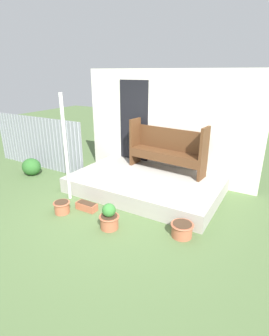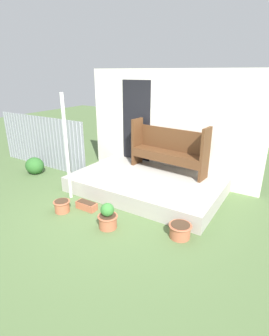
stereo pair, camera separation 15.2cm
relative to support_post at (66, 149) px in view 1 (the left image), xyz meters
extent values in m
plane|color=#516B3D|center=(1.09, 0.11, -1.08)|extent=(24.00, 24.00, 0.00)
cube|color=#A8A399|center=(1.22, 1.11, -0.92)|extent=(3.21, 2.00, 0.33)
cube|color=white|center=(1.22, 2.14, 0.22)|extent=(4.41, 0.06, 2.60)
cube|color=black|center=(0.34, 2.10, 0.26)|extent=(0.80, 0.02, 2.00)
cube|color=gray|center=(-2.10, 1.04, -0.38)|extent=(3.19, 0.02, 1.41)
cylinder|color=gray|center=(-3.63, 1.02, -0.38)|extent=(0.04, 0.04, 1.41)
cylinder|color=gray|center=(-3.51, 1.02, -0.38)|extent=(0.04, 0.04, 1.41)
cylinder|color=gray|center=(-3.39, 1.02, -0.38)|extent=(0.04, 0.04, 1.41)
cylinder|color=gray|center=(-3.27, 1.02, -0.38)|extent=(0.04, 0.04, 1.41)
cylinder|color=gray|center=(-3.14, 1.02, -0.38)|extent=(0.04, 0.04, 1.41)
cylinder|color=gray|center=(-3.02, 1.02, -0.38)|extent=(0.04, 0.04, 1.41)
cylinder|color=gray|center=(-2.90, 1.02, -0.38)|extent=(0.04, 0.04, 1.41)
cylinder|color=gray|center=(-2.78, 1.02, -0.38)|extent=(0.04, 0.04, 1.41)
cylinder|color=gray|center=(-2.65, 1.02, -0.38)|extent=(0.04, 0.04, 1.41)
cylinder|color=gray|center=(-2.53, 1.02, -0.38)|extent=(0.04, 0.04, 1.41)
cylinder|color=gray|center=(-2.41, 1.02, -0.38)|extent=(0.04, 0.04, 1.41)
cylinder|color=gray|center=(-2.29, 1.02, -0.38)|extent=(0.04, 0.04, 1.41)
cylinder|color=gray|center=(-2.16, 1.02, -0.38)|extent=(0.04, 0.04, 1.41)
cylinder|color=gray|center=(-2.04, 1.02, -0.38)|extent=(0.04, 0.04, 1.41)
cylinder|color=gray|center=(-1.92, 1.02, -0.38)|extent=(0.04, 0.04, 1.41)
cylinder|color=gray|center=(-1.80, 1.02, -0.38)|extent=(0.04, 0.04, 1.41)
cylinder|color=gray|center=(-1.67, 1.02, -0.38)|extent=(0.04, 0.04, 1.41)
cylinder|color=gray|center=(-1.55, 1.02, -0.38)|extent=(0.04, 0.04, 1.41)
cylinder|color=gray|center=(-1.43, 1.02, -0.38)|extent=(0.04, 0.04, 1.41)
cylinder|color=gray|center=(-1.31, 1.02, -0.38)|extent=(0.04, 0.04, 1.41)
cylinder|color=gray|center=(-1.18, 1.02, -0.38)|extent=(0.04, 0.04, 1.41)
cylinder|color=gray|center=(-1.06, 1.02, -0.38)|extent=(0.04, 0.04, 1.41)
cylinder|color=gray|center=(-0.94, 1.02, -0.38)|extent=(0.04, 0.04, 1.41)
cylinder|color=gray|center=(-0.82, 1.02, -0.38)|extent=(0.04, 0.04, 1.41)
cylinder|color=gray|center=(-0.69, 1.02, -0.38)|extent=(0.04, 0.04, 1.41)
cylinder|color=gray|center=(-0.57, 1.02, -0.38)|extent=(0.04, 0.04, 1.41)
cylinder|color=silver|center=(0.00, 0.00, 0.00)|extent=(0.07, 0.07, 2.17)
cube|color=#54331C|center=(0.54, 1.81, -0.18)|extent=(0.10, 0.40, 1.14)
cube|color=#54331C|center=(2.31, 1.65, -0.18)|extent=(0.10, 0.40, 1.14)
cube|color=#54331C|center=(1.43, 1.73, -0.31)|extent=(1.74, 0.55, 0.04)
cube|color=#54331C|center=(1.41, 1.55, -0.41)|extent=(1.71, 0.18, 0.17)
cube|color=#54331C|center=(1.44, 1.91, -0.03)|extent=(1.71, 0.19, 0.51)
cylinder|color=#B26042|center=(0.31, -0.54, -0.97)|extent=(0.28, 0.28, 0.22)
torus|color=#B26042|center=(0.31, -0.54, -0.87)|extent=(0.32, 0.32, 0.02)
cylinder|color=#422D1E|center=(0.31, -0.54, -0.86)|extent=(0.26, 0.26, 0.01)
cylinder|color=#B26042|center=(1.39, -0.50, -0.97)|extent=(0.31, 0.31, 0.23)
torus|color=#B26042|center=(1.39, -0.50, -0.86)|extent=(0.35, 0.35, 0.02)
cylinder|color=#422D1E|center=(1.39, -0.50, -0.85)|extent=(0.29, 0.29, 0.01)
ellipsoid|color=#387A33|center=(1.39, -0.50, -0.74)|extent=(0.23, 0.23, 0.23)
cylinder|color=#B26042|center=(2.55, -0.10, -0.97)|extent=(0.34, 0.34, 0.23)
torus|color=#B26042|center=(2.55, -0.10, -0.87)|extent=(0.38, 0.38, 0.02)
cylinder|color=#422D1E|center=(2.55, -0.10, -0.85)|extent=(0.31, 0.31, 0.01)
cube|color=#B26042|center=(0.64, -0.21, -1.01)|extent=(0.42, 0.18, 0.14)
cube|color=#422D1E|center=(0.64, -0.21, -0.94)|extent=(0.37, 0.15, 0.01)
ellipsoid|color=#2D6628|center=(-1.79, 0.50, -0.86)|extent=(0.49, 0.44, 0.44)
camera|label=1|loc=(3.72, -3.62, 1.46)|focal=28.00mm
camera|label=2|loc=(3.85, -3.54, 1.46)|focal=28.00mm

